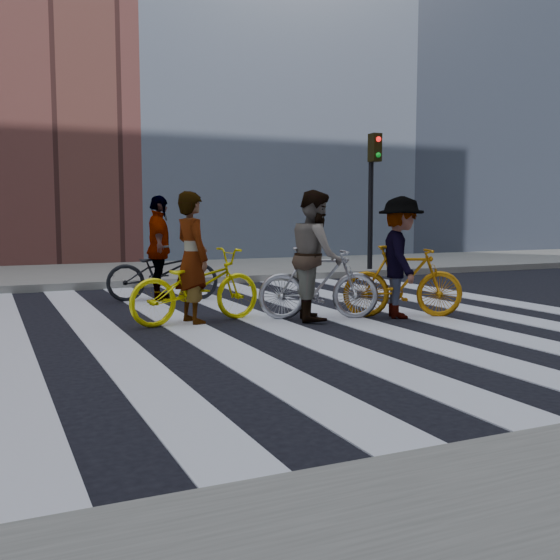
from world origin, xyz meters
TOP-DOWN VIEW (x-y plane):
  - ground at (0.00, 0.00)m, footprint 100.00×100.00m
  - sidewalk_far at (0.00, 7.50)m, footprint 100.00×5.00m
  - zebra_crosswalk at (0.00, 0.00)m, footprint 8.25×10.00m
  - traffic_signal at (4.40, 5.32)m, footprint 0.22×0.42m
  - bike_yellow_left at (-1.43, 0.48)m, footprint 1.99×0.98m
  - bike_silver_mid at (0.21, 0.07)m, footprint 1.75×1.01m
  - bike_yellow_right at (1.38, -0.26)m, footprint 1.75×1.12m
  - bike_dark_rear at (-1.27, 2.91)m, footprint 1.95×1.02m
  - rider_left at (-1.48, 0.48)m, footprint 0.53×0.71m
  - rider_mid at (0.16, 0.07)m, footprint 0.93×1.04m
  - rider_right at (1.33, -0.26)m, footprint 1.02×1.26m
  - rider_rear at (-1.32, 2.91)m, footprint 0.64×1.10m

SIDE VIEW (x-z plane):
  - ground at x=0.00m, z-range 0.00..0.00m
  - zebra_crosswalk at x=0.00m, z-range 0.00..0.01m
  - sidewalk_far at x=0.00m, z-range 0.00..0.15m
  - bike_dark_rear at x=-1.27m, z-range 0.00..0.98m
  - bike_yellow_left at x=-1.43m, z-range 0.00..1.00m
  - bike_silver_mid at x=0.21m, z-range 0.00..1.01m
  - bike_yellow_right at x=1.38m, z-range 0.00..1.02m
  - rider_right at x=1.33m, z-range 0.00..1.71m
  - rider_left at x=-1.48m, z-range 0.00..1.76m
  - rider_rear at x=-1.32m, z-range 0.00..1.77m
  - rider_mid at x=0.16m, z-range 0.00..1.79m
  - traffic_signal at x=4.40m, z-range 0.62..3.94m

